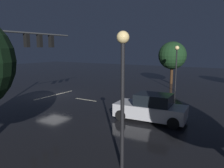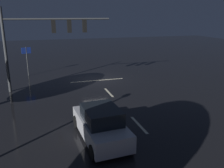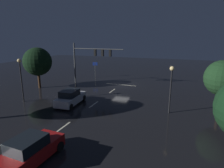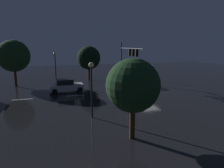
{
  "view_description": "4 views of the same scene",
  "coord_description": "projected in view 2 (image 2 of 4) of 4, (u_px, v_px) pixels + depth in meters",
  "views": [
    {
      "loc": [
        14.87,
        15.5,
        4.43
      ],
      "look_at": [
        -0.44,
        6.39,
        1.53
      ],
      "focal_mm": 35.12,
      "sensor_mm": 36.0,
      "label": 1
    },
    {
      "loc": [
        5.0,
        21.15,
        5.92
      ],
      "look_at": [
        0.71,
        7.18,
        1.65
      ],
      "focal_mm": 38.25,
      "sensor_mm": 36.0,
      "label": 2
    },
    {
      "loc": [
        -9.06,
        28.5,
        7.42
      ],
      "look_at": [
        -0.79,
        6.25,
        1.57
      ],
      "focal_mm": 30.94,
      "sensor_mm": 36.0,
      "label": 3
    },
    {
      "loc": [
        -24.33,
        12.86,
        6.06
      ],
      "look_at": [
        -0.71,
        5.53,
        1.32
      ],
      "focal_mm": 32.6,
      "sensor_mm": 36.0,
      "label": 4
    }
  ],
  "objects": [
    {
      "name": "stop_bar",
      "position": [
        97.0,
        80.0,
        22.28
      ],
      "size": [
        5.0,
        0.16,
        0.01
      ],
      "primitive_type": "cube",
      "color": "beige",
      "rests_on": "ground_plane"
    },
    {
      "name": "lane_dash_far",
      "position": [
        109.0,
        92.0,
        18.8
      ],
      "size": [
        0.16,
        2.2,
        0.01
      ],
      "primitive_type": "cube",
      "rotation": [
        0.0,
        0.0,
        1.57
      ],
      "color": "beige",
      "rests_on": "ground_plane"
    },
    {
      "name": "car_approaching",
      "position": [
        101.0,
        124.0,
        11.58
      ],
      "size": [
        2.14,
        4.46,
        1.7
      ],
      "color": "#B7B7BC",
      "rests_on": "ground_plane"
    },
    {
      "name": "lane_dash_mid",
      "position": [
        139.0,
        125.0,
        13.3
      ],
      "size": [
        0.16,
        2.2,
        0.01
      ],
      "primitive_type": "cube",
      "rotation": [
        0.0,
        0.0,
        1.57
      ],
      "color": "beige",
      "rests_on": "ground_plane"
    },
    {
      "name": "route_sign",
      "position": [
        27.0,
        55.0,
        23.47
      ],
      "size": [
        0.88,
        0.3,
        2.88
      ],
      "color": "#383A3D",
      "rests_on": "ground_plane"
    },
    {
      "name": "ground_plane",
      "position": [
        97.0,
        80.0,
        22.48
      ],
      "size": [
        80.0,
        80.0,
        0.0
      ],
      "primitive_type": "plane",
      "color": "black"
    },
    {
      "name": "traffic_signal_assembly",
      "position": [
        45.0,
        33.0,
        18.69
      ],
      "size": [
        8.33,
        0.47,
        6.5
      ],
      "color": "#383A3D",
      "rests_on": "ground_plane"
    }
  ]
}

